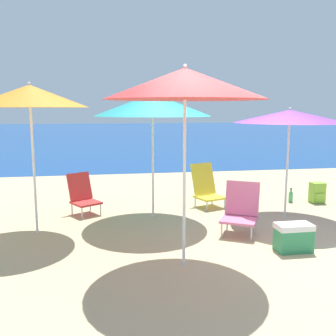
{
  "coord_description": "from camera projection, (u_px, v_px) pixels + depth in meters",
  "views": [
    {
      "loc": [
        -1.63,
        -4.55,
        1.89
      ],
      "look_at": [
        -0.71,
        1.02,
        1.0
      ],
      "focal_mm": 40.0,
      "sensor_mm": 36.0,
      "label": 1
    }
  ],
  "objects": [
    {
      "name": "beach_umbrella_red",
      "position": [
        185.0,
        84.0,
        4.24
      ],
      "size": [
        1.88,
        1.88,
        2.39
      ],
      "color": "white",
      "rests_on": "ground"
    },
    {
      "name": "beach_chair_red",
      "position": [
        83.0,
        194.0,
        6.81
      ],
      "size": [
        0.65,
        0.68,
        0.74
      ],
      "rotation": [
        0.0,
        0.0,
        0.55
      ],
      "color": "silver",
      "rests_on": "ground"
    },
    {
      "name": "water_bottle",
      "position": [
        291.0,
        197.0,
        7.67
      ],
      "size": [
        0.09,
        0.09,
        0.29
      ],
      "color": "#4CB266",
      "rests_on": "ground"
    },
    {
      "name": "backpack_lime",
      "position": [
        317.0,
        193.0,
        7.62
      ],
      "size": [
        0.26,
        0.25,
        0.42
      ],
      "color": "#8ECC3D",
      "rests_on": "ground"
    },
    {
      "name": "beach_chair_yellow",
      "position": [
        206.0,
        187.0,
        7.34
      ],
      "size": [
        0.65,
        0.71,
        0.83
      ],
      "rotation": [
        0.0,
        0.0,
        0.35
      ],
      "color": "silver",
      "rests_on": "ground"
    },
    {
      "name": "beach_umbrella_teal",
      "position": [
        153.0,
        105.0,
        6.24
      ],
      "size": [
        1.97,
        1.97,
        2.19
      ],
      "color": "white",
      "rests_on": "ground"
    },
    {
      "name": "sea_water",
      "position": [
        126.0,
        132.0,
        30.7
      ],
      "size": [
        60.0,
        40.0,
        0.01
      ],
      "color": "#19478C",
      "rests_on": "ground"
    },
    {
      "name": "beach_umbrella_orange",
      "position": [
        30.0,
        96.0,
        5.42
      ],
      "size": [
        1.68,
        1.68,
        2.28
      ],
      "color": "white",
      "rests_on": "ground"
    },
    {
      "name": "beach_chair_pink",
      "position": [
        241.0,
        209.0,
        5.73
      ],
      "size": [
        0.72,
        0.73,
        0.78
      ],
      "rotation": [
        0.0,
        0.0,
        -0.52
      ],
      "color": "silver",
      "rests_on": "ground"
    },
    {
      "name": "ground_plane",
      "position": [
        233.0,
        252.0,
        5.0
      ],
      "size": [
        60.0,
        60.0,
        0.0
      ],
      "primitive_type": "plane",
      "color": "#C6B284"
    },
    {
      "name": "beach_umbrella_purple",
      "position": [
        290.0,
        116.0,
        6.36
      ],
      "size": [
        1.91,
        1.91,
        1.92
      ],
      "color": "white",
      "rests_on": "ground"
    },
    {
      "name": "cooler_box",
      "position": [
        293.0,
        237.0,
        5.01
      ],
      "size": [
        0.48,
        0.27,
        0.38
      ],
      "color": "#338C59",
      "rests_on": "ground"
    }
  ]
}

